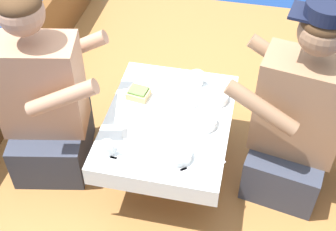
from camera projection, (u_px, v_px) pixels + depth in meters
ground_plane at (172, 183)px, 2.84m from camera, size 60.00×60.00×0.00m
boat_deck at (173, 167)px, 2.73m from camera, size 2.04×3.26×0.32m
gunwale_port at (1, 99)px, 2.63m from camera, size 0.06×3.26×0.38m
cockpit_table at (168, 124)px, 2.30m from camera, size 0.61×0.78×0.36m
person_port at (45, 103)px, 2.28m from camera, size 0.58×0.52×1.02m
person_starboard at (296, 121)px, 2.18m from camera, size 0.57×0.52×1.05m
plate_sandwich at (139, 97)px, 2.38m from camera, size 0.20×0.20×0.01m
plate_bread at (142, 133)px, 2.20m from camera, size 0.19×0.19×0.01m
sandwich at (138, 93)px, 2.36m from camera, size 0.12×0.11×0.05m
bowl_port_near at (202, 121)px, 2.23m from camera, size 0.14×0.14×0.04m
bowl_starboard_near at (176, 154)px, 2.08m from camera, size 0.14×0.14×0.04m
bowl_center_far at (185, 100)px, 2.34m from camera, size 0.12×0.12×0.04m
bowl_port_far at (215, 96)px, 2.36m from camera, size 0.14×0.14×0.04m
coffee_cup_port at (108, 148)px, 2.09m from camera, size 0.09×0.06×0.06m
coffee_cup_starboard at (197, 78)px, 2.44m from camera, size 0.10×0.08×0.07m
utensil_knife_port at (151, 76)px, 2.50m from camera, size 0.14×0.12×0.00m
utensil_knife_starboard at (212, 172)px, 2.04m from camera, size 0.11×0.15×0.00m
utensil_fork_starboard at (173, 173)px, 2.03m from camera, size 0.15×0.11×0.00m
utensil_fork_port at (124, 160)px, 2.08m from camera, size 0.17×0.03×0.00m
utensil_spoon_center at (228, 87)px, 2.44m from camera, size 0.17×0.04×0.01m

